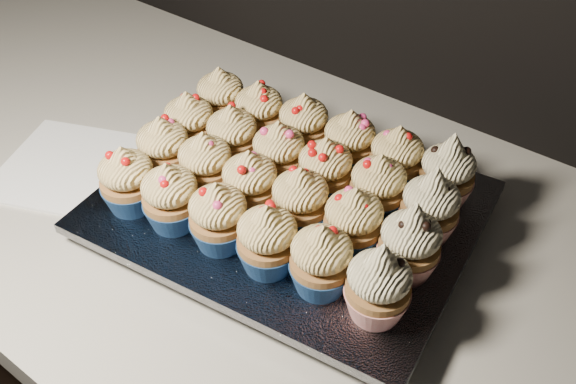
# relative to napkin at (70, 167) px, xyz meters

# --- Properties ---
(worktop) EXTENTS (2.44, 0.64, 0.04)m
(worktop) POSITION_rel_napkin_xyz_m (0.34, 0.10, -0.02)
(worktop) COLOR silver
(worktop) RESTS_ON cabinet
(napkin) EXTENTS (0.22, 0.22, 0.00)m
(napkin) POSITION_rel_napkin_xyz_m (0.00, 0.00, 0.00)
(napkin) COLOR white
(napkin) RESTS_ON worktop
(baking_tray) EXTENTS (0.41, 0.33, 0.02)m
(baking_tray) POSITION_rel_napkin_xyz_m (0.29, 0.09, 0.01)
(baking_tray) COLOR black
(baking_tray) RESTS_ON worktop
(foil_lining) EXTENTS (0.45, 0.37, 0.01)m
(foil_lining) POSITION_rel_napkin_xyz_m (0.29, 0.09, 0.03)
(foil_lining) COLOR silver
(foil_lining) RESTS_ON baking_tray
(cupcake_0) EXTENTS (0.06, 0.06, 0.08)m
(cupcake_0) POSITION_rel_napkin_xyz_m (0.15, -0.02, 0.07)
(cupcake_0) COLOR navy
(cupcake_0) RESTS_ON foil_lining
(cupcake_1) EXTENTS (0.06, 0.06, 0.08)m
(cupcake_1) POSITION_rel_napkin_xyz_m (0.21, -0.01, 0.07)
(cupcake_1) COLOR navy
(cupcake_1) RESTS_ON foil_lining
(cupcake_2) EXTENTS (0.06, 0.06, 0.08)m
(cupcake_2) POSITION_rel_napkin_xyz_m (0.27, -0.01, 0.07)
(cupcake_2) COLOR navy
(cupcake_2) RESTS_ON foil_lining
(cupcake_3) EXTENTS (0.06, 0.06, 0.08)m
(cupcake_3) POSITION_rel_napkin_xyz_m (0.33, -0.00, 0.07)
(cupcake_3) COLOR navy
(cupcake_3) RESTS_ON foil_lining
(cupcake_4) EXTENTS (0.06, 0.06, 0.08)m
(cupcake_4) POSITION_rel_napkin_xyz_m (0.39, 0.01, 0.07)
(cupcake_4) COLOR navy
(cupcake_4) RESTS_ON foil_lining
(cupcake_5) EXTENTS (0.06, 0.06, 0.10)m
(cupcake_5) POSITION_rel_napkin_xyz_m (0.45, 0.01, 0.07)
(cupcake_5) COLOR #B01E18
(cupcake_5) RESTS_ON foil_lining
(cupcake_6) EXTENTS (0.06, 0.06, 0.08)m
(cupcake_6) POSITION_rel_napkin_xyz_m (0.14, 0.04, 0.07)
(cupcake_6) COLOR navy
(cupcake_6) RESTS_ON foil_lining
(cupcake_7) EXTENTS (0.06, 0.06, 0.08)m
(cupcake_7) POSITION_rel_napkin_xyz_m (0.20, 0.05, 0.07)
(cupcake_7) COLOR navy
(cupcake_7) RESTS_ON foil_lining
(cupcake_8) EXTENTS (0.06, 0.06, 0.08)m
(cupcake_8) POSITION_rel_napkin_xyz_m (0.26, 0.05, 0.07)
(cupcake_8) COLOR navy
(cupcake_8) RESTS_ON foil_lining
(cupcake_9) EXTENTS (0.06, 0.06, 0.08)m
(cupcake_9) POSITION_rel_napkin_xyz_m (0.32, 0.06, 0.07)
(cupcake_9) COLOR navy
(cupcake_9) RESTS_ON foil_lining
(cupcake_10) EXTENTS (0.06, 0.06, 0.08)m
(cupcake_10) POSITION_rel_napkin_xyz_m (0.39, 0.07, 0.07)
(cupcake_10) COLOR navy
(cupcake_10) RESTS_ON foil_lining
(cupcake_11) EXTENTS (0.06, 0.06, 0.10)m
(cupcake_11) POSITION_rel_napkin_xyz_m (0.45, 0.08, 0.07)
(cupcake_11) COLOR #B01E18
(cupcake_11) RESTS_ON foil_lining
(cupcake_12) EXTENTS (0.06, 0.06, 0.08)m
(cupcake_12) POSITION_rel_napkin_xyz_m (0.13, 0.10, 0.07)
(cupcake_12) COLOR navy
(cupcake_12) RESTS_ON foil_lining
(cupcake_13) EXTENTS (0.06, 0.06, 0.08)m
(cupcake_13) POSITION_rel_napkin_xyz_m (0.19, 0.11, 0.07)
(cupcake_13) COLOR navy
(cupcake_13) RESTS_ON foil_lining
(cupcake_14) EXTENTS (0.06, 0.06, 0.08)m
(cupcake_14) POSITION_rel_napkin_xyz_m (0.26, 0.11, 0.07)
(cupcake_14) COLOR navy
(cupcake_14) RESTS_ON foil_lining
(cupcake_15) EXTENTS (0.06, 0.06, 0.08)m
(cupcake_15) POSITION_rel_napkin_xyz_m (0.32, 0.12, 0.07)
(cupcake_15) COLOR navy
(cupcake_15) RESTS_ON foil_lining
(cupcake_16) EXTENTS (0.06, 0.06, 0.08)m
(cupcake_16) POSITION_rel_napkin_xyz_m (0.38, 0.13, 0.07)
(cupcake_16) COLOR navy
(cupcake_16) RESTS_ON foil_lining
(cupcake_17) EXTENTS (0.06, 0.06, 0.10)m
(cupcake_17) POSITION_rel_napkin_xyz_m (0.44, 0.14, 0.07)
(cupcake_17) COLOR #B01E18
(cupcake_17) RESTS_ON foil_lining
(cupcake_18) EXTENTS (0.06, 0.06, 0.08)m
(cupcake_18) POSITION_rel_napkin_xyz_m (0.12, 0.16, 0.07)
(cupcake_18) COLOR navy
(cupcake_18) RESTS_ON foil_lining
(cupcake_19) EXTENTS (0.06, 0.06, 0.08)m
(cupcake_19) POSITION_rel_napkin_xyz_m (0.18, 0.17, 0.07)
(cupcake_19) COLOR navy
(cupcake_19) RESTS_ON foil_lining
(cupcake_20) EXTENTS (0.06, 0.06, 0.08)m
(cupcake_20) POSITION_rel_napkin_xyz_m (0.24, 0.18, 0.07)
(cupcake_20) COLOR navy
(cupcake_20) RESTS_ON foil_lining
(cupcake_21) EXTENTS (0.06, 0.06, 0.08)m
(cupcake_21) POSITION_rel_napkin_xyz_m (0.31, 0.18, 0.07)
(cupcake_21) COLOR navy
(cupcake_21) RESTS_ON foil_lining
(cupcake_22) EXTENTS (0.06, 0.06, 0.08)m
(cupcake_22) POSITION_rel_napkin_xyz_m (0.37, 0.19, 0.07)
(cupcake_22) COLOR navy
(cupcake_22) RESTS_ON foil_lining
(cupcake_23) EXTENTS (0.06, 0.06, 0.10)m
(cupcake_23) POSITION_rel_napkin_xyz_m (0.43, 0.20, 0.07)
(cupcake_23) COLOR #B01E18
(cupcake_23) RESTS_ON foil_lining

